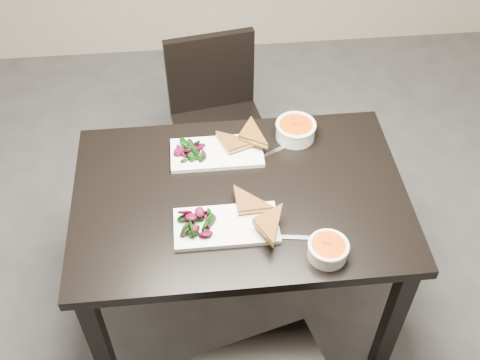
{
  "coord_description": "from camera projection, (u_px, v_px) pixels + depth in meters",
  "views": [
    {
      "loc": [
        0.11,
        -0.96,
        2.31
      ],
      "look_at": [
        0.25,
        0.44,
        0.82
      ],
      "focal_mm": 43.72,
      "sensor_mm": 36.0,
      "label": 1
    }
  ],
  "objects": [
    {
      "name": "salad_far",
      "position": [
        190.0,
        148.0,
        2.2
      ],
      "size": [
        0.11,
        0.1,
        0.05
      ],
      "primitive_type": null,
      "color": "black",
      "rests_on": "plate_far"
    },
    {
      "name": "cutlery_near",
      "position": [
        294.0,
        237.0,
        1.96
      ],
      "size": [
        0.18,
        0.04,
        0.0
      ],
      "primitive_type": "cube",
      "rotation": [
        0.0,
        0.0,
        -0.15
      ],
      "color": "silver",
      "rests_on": "table"
    },
    {
      "name": "cutlery_far",
      "position": [
        274.0,
        151.0,
        2.24
      ],
      "size": [
        0.17,
        0.1,
        0.0
      ],
      "primitive_type": "cube",
      "rotation": [
        0.0,
        0.0,
        0.47
      ],
      "color": "silver",
      "rests_on": "table"
    },
    {
      "name": "soup_bowl_near",
      "position": [
        328.0,
        249.0,
        1.88
      ],
      "size": [
        0.13,
        0.13,
        0.06
      ],
      "color": "white",
      "rests_on": "table"
    },
    {
      "name": "sandwich_near",
      "position": [
        245.0,
        214.0,
        1.97
      ],
      "size": [
        0.18,
        0.14,
        0.06
      ],
      "primitive_type": null,
      "rotation": [
        0.0,
        0.0,
        0.05
      ],
      "color": "#91571E",
      "rests_on": "plate_near"
    },
    {
      "name": "salad_near",
      "position": [
        196.0,
        222.0,
        1.95
      ],
      "size": [
        0.11,
        0.1,
        0.05
      ],
      "primitive_type": null,
      "color": "black",
      "rests_on": "plate_near"
    },
    {
      "name": "plate_near",
      "position": [
        226.0,
        226.0,
        1.98
      ],
      "size": [
        0.35,
        0.18,
        0.02
      ],
      "primitive_type": "cube",
      "color": "white",
      "rests_on": "table"
    },
    {
      "name": "chair_far",
      "position": [
        217.0,
        114.0,
        2.81
      ],
      "size": [
        0.48,
        0.48,
        0.85
      ],
      "rotation": [
        0.0,
        0.0,
        0.17
      ],
      "color": "black",
      "rests_on": "ground"
    },
    {
      "name": "plate_far",
      "position": [
        217.0,
        153.0,
        2.23
      ],
      "size": [
        0.35,
        0.17,
        0.02
      ],
      "primitive_type": "cube",
      "color": "white",
      "rests_on": "table"
    },
    {
      "name": "table",
      "position": [
        240.0,
        211.0,
        2.17
      ],
      "size": [
        1.2,
        0.8,
        0.75
      ],
      "color": "black",
      "rests_on": "ground"
    },
    {
      "name": "sandwich_far",
      "position": [
        234.0,
        147.0,
        2.19
      ],
      "size": [
        0.21,
        0.18,
        0.06
      ],
      "primitive_type": null,
      "rotation": [
        0.0,
        0.0,
        0.35
      ],
      "color": "#91571E",
      "rests_on": "plate_far"
    },
    {
      "name": "soup_bowl_far",
      "position": [
        296.0,
        129.0,
        2.27
      ],
      "size": [
        0.16,
        0.16,
        0.07
      ],
      "color": "white",
      "rests_on": "table"
    }
  ]
}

